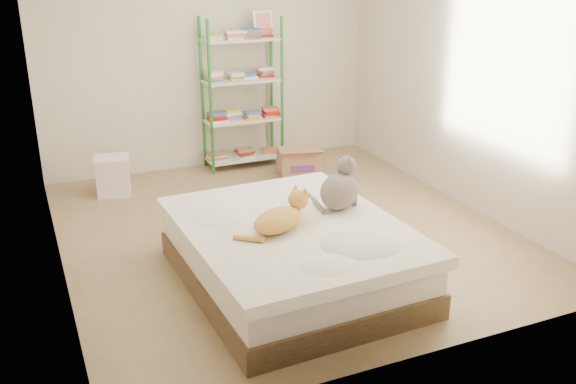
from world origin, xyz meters
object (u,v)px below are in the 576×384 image
shelf_unit (243,94)px  cardboard_box (299,163)px  white_bin (113,176)px  bed (292,254)px  orange_cat (278,217)px  grey_cat (340,183)px

shelf_unit → cardboard_box: bearing=-55.3°
cardboard_box → white_bin: (-1.98, 0.24, 0.05)m
bed → shelf_unit: size_ratio=1.13×
bed → white_bin: size_ratio=4.82×
orange_cat → grey_cat: grey_cat is taller
bed → shelf_unit: 2.94m
shelf_unit → cardboard_box: (0.43, -0.61, -0.69)m
white_bin → shelf_unit: bearing=13.4°
bed → white_bin: 2.61m
bed → white_bin: bearing=108.6°
shelf_unit → grey_cat: bearing=-93.6°
orange_cat → white_bin: (-0.79, 2.51, -0.38)m
orange_cat → grey_cat: size_ratio=1.25×
grey_cat → white_bin: grey_cat is taller
grey_cat → cardboard_box: (0.60, 2.06, -0.54)m
bed → cardboard_box: bearing=62.1°
bed → shelf_unit: shelf_unit is taller
white_bin → grey_cat: bearing=-59.0°
shelf_unit → cardboard_box: size_ratio=3.44×
bed → orange_cat: (-0.14, -0.07, 0.35)m
orange_cat → shelf_unit: size_ratio=0.30×
orange_cat → grey_cat: bearing=-6.9°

